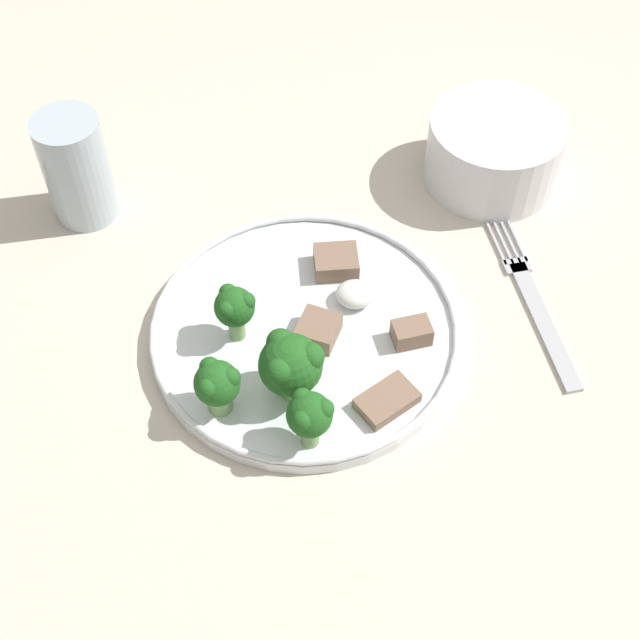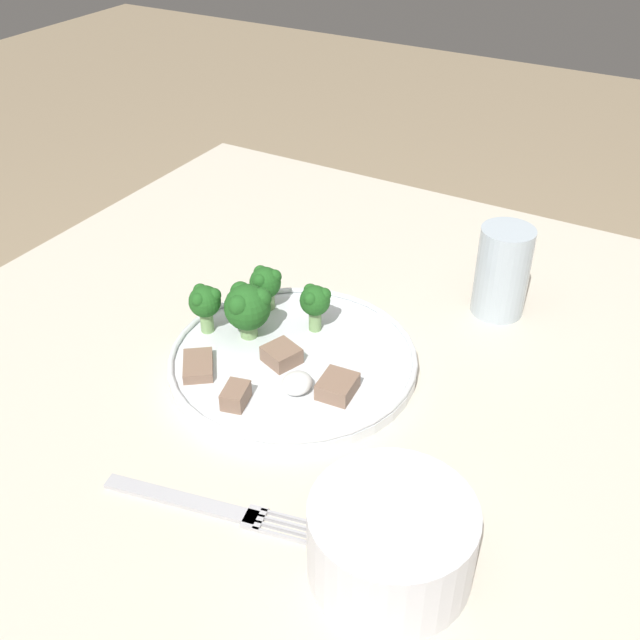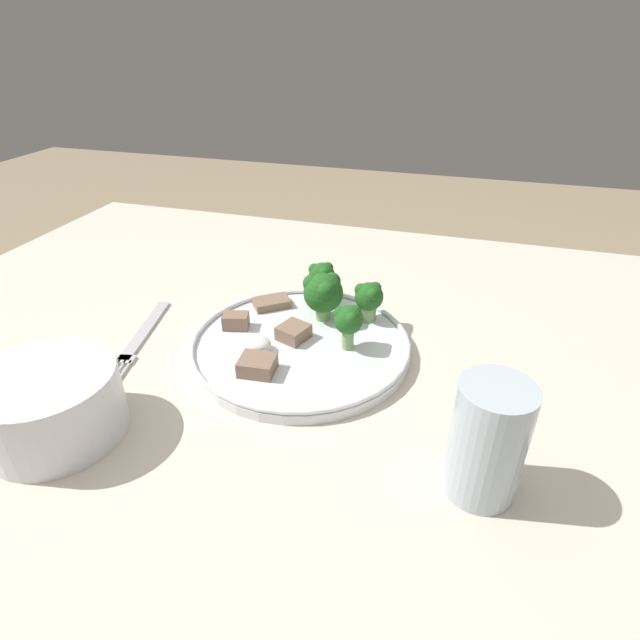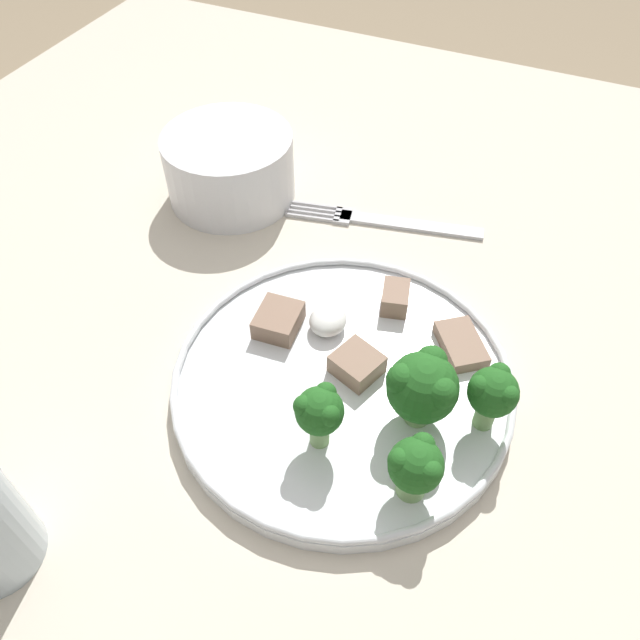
# 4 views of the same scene
# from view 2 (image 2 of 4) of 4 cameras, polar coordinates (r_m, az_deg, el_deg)

# --- Properties ---
(table) EXTENTS (1.07, 1.04, 0.78)m
(table) POSITION_cam_2_polar(r_m,az_deg,el_deg) (0.82, 0.95, -13.50)
(table) COLOR beige
(table) RESTS_ON ground_plane
(dinner_plate) EXTENTS (0.26, 0.26, 0.02)m
(dinner_plate) POSITION_cam_2_polar(r_m,az_deg,el_deg) (0.80, -2.06, -3.06)
(dinner_plate) COLOR white
(dinner_plate) RESTS_ON table
(fork) EXTENTS (0.06, 0.20, 0.00)m
(fork) POSITION_cam_2_polar(r_m,az_deg,el_deg) (0.67, -8.51, -13.89)
(fork) COLOR #B2B2B7
(fork) RESTS_ON table
(cream_bowl) EXTENTS (0.13, 0.13, 0.07)m
(cream_bowl) POSITION_cam_2_polar(r_m,az_deg,el_deg) (0.60, 5.44, -16.48)
(cream_bowl) COLOR silver
(cream_bowl) RESTS_ON table
(drinking_glass) EXTENTS (0.06, 0.06, 0.11)m
(drinking_glass) POSITION_cam_2_polar(r_m,az_deg,el_deg) (0.89, 13.67, 3.29)
(drinking_glass) COLOR #B2C1CC
(drinking_glass) RESTS_ON table
(broccoli_floret_near_rim_left) EXTENTS (0.04, 0.04, 0.05)m
(broccoli_floret_near_rim_left) POSITION_cam_2_polar(r_m,az_deg,el_deg) (0.86, -4.19, 2.78)
(broccoli_floret_near_rim_left) COLOR #7FA866
(broccoli_floret_near_rim_left) RESTS_ON dinner_plate
(broccoli_floret_center_left) EXTENTS (0.05, 0.05, 0.06)m
(broccoli_floret_center_left) POSITION_cam_2_polar(r_m,az_deg,el_deg) (0.81, -5.56, 1.04)
(broccoli_floret_center_left) COLOR #7FA866
(broccoli_floret_center_left) RESTS_ON dinner_plate
(broccoli_floret_back_left) EXTENTS (0.04, 0.04, 0.06)m
(broccoli_floret_back_left) POSITION_cam_2_polar(r_m,az_deg,el_deg) (0.82, -8.77, 1.37)
(broccoli_floret_back_left) COLOR #7FA866
(broccoli_floret_back_left) RESTS_ON dinner_plate
(broccoli_floret_front_left) EXTENTS (0.03, 0.03, 0.06)m
(broccoli_floret_front_left) POSITION_cam_2_polar(r_m,az_deg,el_deg) (0.82, -0.38, 1.44)
(broccoli_floret_front_left) COLOR #7FA866
(broccoli_floret_front_left) RESTS_ON dinner_plate
(meat_slice_front_slice) EXTENTS (0.04, 0.03, 0.02)m
(meat_slice_front_slice) POSITION_cam_2_polar(r_m,az_deg,el_deg) (0.74, -6.44, -5.74)
(meat_slice_front_slice) COLOR #846651
(meat_slice_front_slice) RESTS_ON dinner_plate
(meat_slice_middle_slice) EXTENTS (0.04, 0.04, 0.02)m
(meat_slice_middle_slice) POSITION_cam_2_polar(r_m,az_deg,el_deg) (0.79, -2.95, -2.66)
(meat_slice_middle_slice) COLOR #846651
(meat_slice_middle_slice) RESTS_ON dinner_plate
(meat_slice_rear_slice) EXTENTS (0.04, 0.04, 0.02)m
(meat_slice_rear_slice) POSITION_cam_2_polar(r_m,az_deg,el_deg) (0.75, 1.34, -5.07)
(meat_slice_rear_slice) COLOR #846651
(meat_slice_rear_slice) RESTS_ON dinner_plate
(meat_slice_edge_slice) EXTENTS (0.06, 0.05, 0.01)m
(meat_slice_edge_slice) POSITION_cam_2_polar(r_m,az_deg,el_deg) (0.79, -9.28, -3.45)
(meat_slice_edge_slice) COLOR #846651
(meat_slice_edge_slice) RESTS_ON dinner_plate
(sauce_dollop) EXTENTS (0.03, 0.03, 0.02)m
(sauce_dollop) POSITION_cam_2_polar(r_m,az_deg,el_deg) (0.75, -1.77, -4.82)
(sauce_dollop) COLOR white
(sauce_dollop) RESTS_ON dinner_plate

